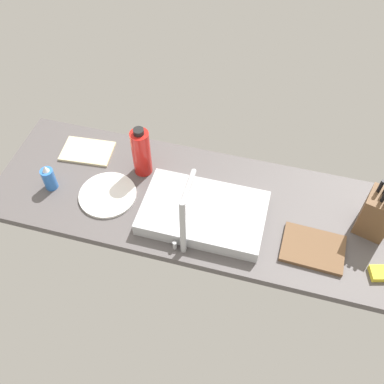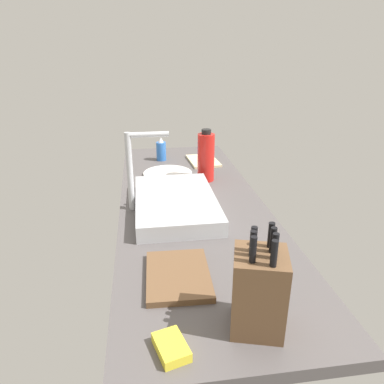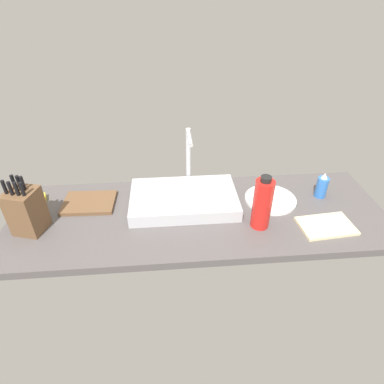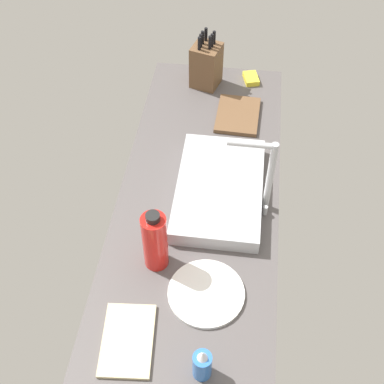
{
  "view_description": "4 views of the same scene",
  "coord_description": "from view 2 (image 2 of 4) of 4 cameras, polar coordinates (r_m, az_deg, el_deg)",
  "views": [
    {
      "loc": [
        -28.23,
        106.39,
        149.53
      ],
      "look_at": [
        -0.58,
        3.33,
        13.18
      ],
      "focal_mm": 40.82,
      "sensor_mm": 36.0,
      "label": 1
    },
    {
      "loc": [
        -134.7,
        19.36,
        64.56
      ],
      "look_at": [
        -1.35,
        0.14,
        8.73
      ],
      "focal_mm": 33.74,
      "sensor_mm": 36.0,
      "label": 2
    },
    {
      "loc": [
        -12.79,
        -114.33,
        94.5
      ],
      "look_at": [
        -2.79,
        4.07,
        12.64
      ],
      "focal_mm": 30.13,
      "sensor_mm": 36.0,
      "label": 3
    },
    {
      "loc": [
        115.03,
        12.86,
        144.48
      ],
      "look_at": [
        -0.4,
        -1.89,
        10.36
      ],
      "focal_mm": 47.35,
      "sensor_mm": 36.0,
      "label": 4
    }
  ],
  "objects": [
    {
      "name": "sink_basin",
      "position": [
        1.41,
        -2.62,
        -1.77
      ],
      "size": [
        49.2,
        30.72,
        5.98
      ],
      "primitive_type": "cube",
      "color": "#B7BABF",
      "rests_on": "countertop_slab"
    },
    {
      "name": "countertop_slab",
      "position": [
        1.5,
        -0.02,
        -2.27
      ],
      "size": [
        170.18,
        58.62,
        3.5
      ],
      "primitive_type": "cube",
      "color": "#514C4C",
      "rests_on": "ground"
    },
    {
      "name": "dish_towel",
      "position": [
        2.01,
        1.77,
        4.95
      ],
      "size": [
        24.02,
        16.82,
        1.2
      ],
      "primitive_type": "cube",
      "rotation": [
        0.0,
        0.0,
        0.09
      ],
      "color": "beige",
      "rests_on": "countertop_slab"
    },
    {
      "name": "knife_block",
      "position": [
        0.84,
        10.5,
        -15.06
      ],
      "size": [
        14.27,
        14.34,
        25.28
      ],
      "rotation": [
        0.0,
        0.0,
        -0.28
      ],
      "color": "brown",
      "rests_on": "countertop_slab"
    },
    {
      "name": "soap_bottle",
      "position": [
        2.03,
        -4.9,
        6.57
      ],
      "size": [
        5.4,
        5.4,
        13.06
      ],
      "color": "blue",
      "rests_on": "countertop_slab"
    },
    {
      "name": "dinner_plate",
      "position": [
        1.81,
        -3.86,
        2.92
      ],
      "size": [
        24.24,
        24.24,
        1.2
      ],
      "primitive_type": "cylinder",
      "color": "white",
      "rests_on": "countertop_slab"
    },
    {
      "name": "dish_sponge",
      "position": [
        0.84,
        -3.31,
        -23.29
      ],
      "size": [
        10.29,
        8.22,
        2.4
      ],
      "primitive_type": "cube",
      "rotation": [
        0.0,
        0.0,
        0.27
      ],
      "color": "yellow",
      "rests_on": "countertop_slab"
    },
    {
      "name": "cutting_board",
      "position": [
        1.04,
        -2.21,
        -13.03
      ],
      "size": [
        24.33,
        18.41,
        1.8
      ],
      "primitive_type": "cube",
      "rotation": [
        0.0,
        0.0,
        -0.04
      ],
      "color": "brown",
      "rests_on": "countertop_slab"
    },
    {
      "name": "water_bottle",
      "position": [
        1.7,
        2.22,
        5.57
      ],
      "size": [
        7.99,
        7.99,
        24.64
      ],
      "color": "red",
      "rests_on": "countertop_slab"
    },
    {
      "name": "faucet",
      "position": [
        1.39,
        -9.1,
        4.31
      ],
      "size": [
        5.5,
        16.4,
        30.81
      ],
      "color": "#B7BABF",
      "rests_on": "countertop_slab"
    }
  ]
}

